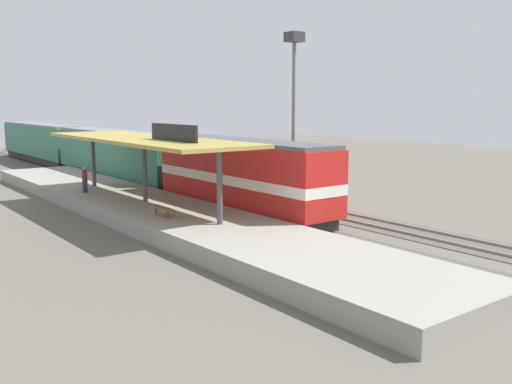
{
  "coord_description": "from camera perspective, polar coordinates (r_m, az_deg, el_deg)",
  "views": [
    {
      "loc": [
        -19.51,
        -30.49,
        6.72
      ],
      "look_at": [
        -1.38,
        -6.67,
        2.0
      ],
      "focal_mm": 39.75,
      "sensor_mm": 36.0,
      "label": 1
    }
  ],
  "objects": [
    {
      "name": "ground_plane",
      "position": [
        37.91,
        -2.04,
        -1.25
      ],
      "size": [
        120.0,
        120.0,
        0.0
      ],
      "primitive_type": "plane",
      "color": "#5B564C"
    },
    {
      "name": "track_near",
      "position": [
        36.81,
        -4.58,
        -1.54
      ],
      "size": [
        3.2,
        110.0,
        0.16
      ],
      "color": "#4E4941",
      "rests_on": "ground"
    },
    {
      "name": "track_far",
      "position": [
        39.44,
        1.05,
        -0.8
      ],
      "size": [
        3.2,
        110.0,
        0.16
      ],
      "color": "#4E4941",
      "rests_on": "ground"
    },
    {
      "name": "platform",
      "position": [
        34.51,
        -11.03,
        -1.67
      ],
      "size": [
        6.0,
        44.0,
        0.9
      ],
      "primitive_type": "cube",
      "color": "gray",
      "rests_on": "ground"
    },
    {
      "name": "station_canopy",
      "position": [
        33.92,
        -11.17,
        5.1
      ],
      "size": [
        5.2,
        18.0,
        4.7
      ],
      "color": "#47474C",
      "rests_on": "platform"
    },
    {
      "name": "platform_bench",
      "position": [
        29.59,
        -9.46,
        -1.63
      ],
      "size": [
        0.44,
        1.7,
        0.5
      ],
      "color": "#333338",
      "rests_on": "platform"
    },
    {
      "name": "locomotive",
      "position": [
        33.6,
        -1.43,
        1.59
      ],
      "size": [
        2.93,
        14.43,
        4.44
      ],
      "color": "#28282D",
      "rests_on": "track_near"
    },
    {
      "name": "passenger_carriage_front",
      "position": [
        49.26,
        -13.82,
        3.58
      ],
      "size": [
        2.9,
        20.0,
        4.24
      ],
      "color": "#28282D",
      "rests_on": "track_near"
    },
    {
      "name": "passenger_carriage_rear",
      "position": [
        68.79,
        -20.79,
        4.71
      ],
      "size": [
        2.9,
        20.0,
        4.24
      ],
      "color": "#28282D",
      "rests_on": "track_near"
    },
    {
      "name": "freight_car",
      "position": [
        42.06,
        -2.03,
        2.48
      ],
      "size": [
        2.8,
        12.0,
        3.54
      ],
      "color": "#28282D",
      "rests_on": "track_far"
    },
    {
      "name": "light_mast",
      "position": [
        41.62,
        3.84,
        11.26
      ],
      "size": [
        1.1,
        1.1,
        11.7
      ],
      "color": "slate",
      "rests_on": "ground"
    },
    {
      "name": "person_waiting",
      "position": [
        38.68,
        -16.86,
        1.35
      ],
      "size": [
        0.34,
        0.34,
        1.71
      ],
      "color": "navy",
      "rests_on": "platform"
    }
  ]
}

